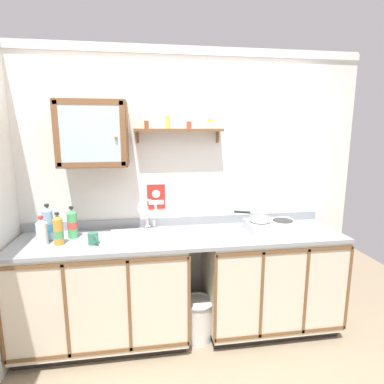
# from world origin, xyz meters

# --- Properties ---
(floor) EXTENTS (5.78, 5.78, 0.00)m
(floor) POSITION_xyz_m (0.00, 0.00, 0.00)
(floor) COLOR gray
(floor) RESTS_ON ground
(back_wall) EXTENTS (3.38, 0.07, 2.52)m
(back_wall) POSITION_xyz_m (0.00, 0.72, 1.27)
(back_wall) COLOR silver
(back_wall) RESTS_ON ground
(lower_cabinet_run) EXTENTS (1.40, 0.62, 0.90)m
(lower_cabinet_run) POSITION_xyz_m (-0.68, 0.39, 0.46)
(lower_cabinet_run) COLOR black
(lower_cabinet_run) RESTS_ON ground
(lower_cabinet_run_right) EXTENTS (1.18, 0.62, 0.90)m
(lower_cabinet_run_right) POSITION_xyz_m (0.79, 0.39, 0.46)
(lower_cabinet_run_right) COLOR black
(lower_cabinet_run_right) RESTS_ON ground
(countertop) EXTENTS (2.74, 0.64, 0.03)m
(countertop) POSITION_xyz_m (0.00, 0.38, 0.92)
(countertop) COLOR gray
(countertop) RESTS_ON lower_cabinet_run
(backsplash) EXTENTS (2.74, 0.02, 0.08)m
(backsplash) POSITION_xyz_m (0.00, 0.68, 0.97)
(backsplash) COLOR gray
(backsplash) RESTS_ON countertop
(sink) EXTENTS (0.59, 0.46, 0.39)m
(sink) POSITION_xyz_m (-0.31, 0.42, 0.92)
(sink) COLOR silver
(sink) RESTS_ON countertop
(hot_plate_stove) EXTENTS (0.45, 0.30, 0.08)m
(hot_plate_stove) POSITION_xyz_m (0.80, 0.40, 0.97)
(hot_plate_stove) COLOR silver
(hot_plate_stove) RESTS_ON countertop
(saucepan) EXTENTS (0.31, 0.19, 0.09)m
(saucepan) POSITION_xyz_m (0.69, 0.43, 1.06)
(saucepan) COLOR silver
(saucepan) RESTS_ON hot_plate_stove
(bottle_opaque_white_0) EXTENTS (0.09, 0.09, 0.23)m
(bottle_opaque_white_0) POSITION_xyz_m (-1.11, 0.34, 1.04)
(bottle_opaque_white_0) COLOR white
(bottle_opaque_white_0) RESTS_ON countertop
(bottle_juice_amber_1) EXTENTS (0.08, 0.08, 0.26)m
(bottle_juice_amber_1) POSITION_xyz_m (-0.98, 0.32, 1.05)
(bottle_juice_amber_1) COLOR gold
(bottle_juice_amber_1) RESTS_ON countertop
(bottle_soda_green_2) EXTENTS (0.08, 0.08, 0.27)m
(bottle_soda_green_2) POSITION_xyz_m (-0.91, 0.47, 1.05)
(bottle_soda_green_2) COLOR #4CB266
(bottle_soda_green_2) RESTS_ON countertop
(bottle_water_blue_3) EXTENTS (0.08, 0.08, 0.30)m
(bottle_water_blue_3) POSITION_xyz_m (-1.09, 0.45, 1.06)
(bottle_water_blue_3) COLOR #8CB7E0
(bottle_water_blue_3) RESTS_ON countertop
(mug) EXTENTS (0.08, 0.11, 0.09)m
(mug) POSITION_xyz_m (-0.72, 0.28, 0.98)
(mug) COLOR #337259
(mug) RESTS_ON countertop
(wall_cabinet) EXTENTS (0.55, 0.33, 0.53)m
(wall_cabinet) POSITION_xyz_m (-0.71, 0.54, 1.78)
(wall_cabinet) COLOR brown
(spice_shelf) EXTENTS (0.77, 0.14, 0.23)m
(spice_shelf) POSITION_xyz_m (0.01, 0.62, 1.82)
(spice_shelf) COLOR brown
(warning_sign) EXTENTS (0.16, 0.01, 0.23)m
(warning_sign) POSITION_xyz_m (-0.21, 0.69, 1.21)
(warning_sign) COLOR #B2261E
(trash_bin) EXTENTS (0.28, 0.28, 0.38)m
(trash_bin) POSITION_xyz_m (0.11, 0.30, 0.20)
(trash_bin) COLOR silver
(trash_bin) RESTS_ON ground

